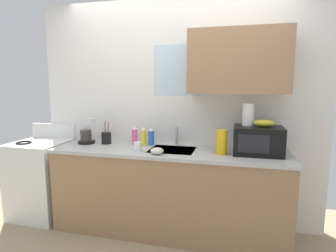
{
  "coord_description": "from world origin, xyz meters",
  "views": [
    {
      "loc": [
        0.68,
        -2.69,
        1.57
      ],
      "look_at": [
        0.0,
        0.0,
        1.15
      ],
      "focal_mm": 29.37,
      "sensor_mm": 36.0,
      "label": 1
    }
  ],
  "objects_px": {
    "microwave": "(258,140)",
    "utensil_crock": "(106,138)",
    "cereal_canister": "(222,142)",
    "banana_bunch": "(264,123)",
    "small_bowl": "(157,151)",
    "dish_soap_bottle_blue": "(151,137)",
    "dish_soap_bottle_yellow": "(144,137)",
    "paper_towel_roll": "(248,114)",
    "stove_range": "(42,178)",
    "dish_soap_bottle_pink": "(135,136)",
    "coffee_maker": "(88,134)",
    "mug_white": "(138,147)"
  },
  "relations": [
    {
      "from": "microwave",
      "to": "utensil_crock",
      "type": "xyz_separation_m",
      "value": [
        -1.64,
        0.07,
        -0.07
      ]
    },
    {
      "from": "cereal_canister",
      "to": "microwave",
      "type": "bearing_deg",
      "value": 16.17
    },
    {
      "from": "banana_bunch",
      "to": "cereal_canister",
      "type": "relative_size",
      "value": 0.84
    },
    {
      "from": "microwave",
      "to": "small_bowl",
      "type": "height_order",
      "value": "microwave"
    },
    {
      "from": "dish_soap_bottle_blue",
      "to": "dish_soap_bottle_yellow",
      "type": "relative_size",
      "value": 0.94
    },
    {
      "from": "microwave",
      "to": "paper_towel_roll",
      "type": "relative_size",
      "value": 2.09
    },
    {
      "from": "stove_range",
      "to": "paper_towel_roll",
      "type": "height_order",
      "value": "paper_towel_roll"
    },
    {
      "from": "stove_range",
      "to": "utensil_crock",
      "type": "distance_m",
      "value": 0.97
    },
    {
      "from": "dish_soap_bottle_blue",
      "to": "dish_soap_bottle_yellow",
      "type": "bearing_deg",
      "value": -157.75
    },
    {
      "from": "microwave",
      "to": "dish_soap_bottle_blue",
      "type": "xyz_separation_m",
      "value": [
        -1.13,
        0.13,
        -0.04
      ]
    },
    {
      "from": "dish_soap_bottle_pink",
      "to": "utensil_crock",
      "type": "height_order",
      "value": "utensil_crock"
    },
    {
      "from": "banana_bunch",
      "to": "utensil_crock",
      "type": "xyz_separation_m",
      "value": [
        -1.69,
        0.07,
        -0.24
      ]
    },
    {
      "from": "banana_bunch",
      "to": "paper_towel_roll",
      "type": "distance_m",
      "value": 0.18
    },
    {
      "from": "paper_towel_roll",
      "to": "coffee_maker",
      "type": "xyz_separation_m",
      "value": [
        -1.77,
        0.01,
        -0.28
      ]
    },
    {
      "from": "coffee_maker",
      "to": "cereal_canister",
      "type": "xyz_separation_m",
      "value": [
        1.53,
        -0.16,
        0.01
      ]
    },
    {
      "from": "dish_soap_bottle_pink",
      "to": "small_bowl",
      "type": "height_order",
      "value": "dish_soap_bottle_pink"
    },
    {
      "from": "dish_soap_bottle_pink",
      "to": "coffee_maker",
      "type": "bearing_deg",
      "value": -173.6
    },
    {
      "from": "cereal_canister",
      "to": "paper_towel_roll",
      "type": "bearing_deg",
      "value": 32.01
    },
    {
      "from": "microwave",
      "to": "coffee_maker",
      "type": "relative_size",
      "value": 1.64
    },
    {
      "from": "stove_range",
      "to": "small_bowl",
      "type": "distance_m",
      "value": 1.59
    },
    {
      "from": "dish_soap_bottle_yellow",
      "to": "utensil_crock",
      "type": "relative_size",
      "value": 0.77
    },
    {
      "from": "dish_soap_bottle_yellow",
      "to": "stove_range",
      "type": "bearing_deg",
      "value": -173.48
    },
    {
      "from": "microwave",
      "to": "coffee_maker",
      "type": "xyz_separation_m",
      "value": [
        -1.87,
        0.06,
        -0.03
      ]
    },
    {
      "from": "microwave",
      "to": "small_bowl",
      "type": "bearing_deg",
      "value": -165.28
    },
    {
      "from": "paper_towel_roll",
      "to": "dish_soap_bottle_yellow",
      "type": "height_order",
      "value": "paper_towel_roll"
    },
    {
      "from": "microwave",
      "to": "dish_soap_bottle_yellow",
      "type": "relative_size",
      "value": 2.22
    },
    {
      "from": "banana_bunch",
      "to": "paper_towel_roll",
      "type": "relative_size",
      "value": 0.91
    },
    {
      "from": "dish_soap_bottle_pink",
      "to": "mug_white",
      "type": "relative_size",
      "value": 2.17
    },
    {
      "from": "stove_range",
      "to": "microwave",
      "type": "height_order",
      "value": "microwave"
    },
    {
      "from": "small_bowl",
      "to": "coffee_maker",
      "type": "bearing_deg",
      "value": 161.61
    },
    {
      "from": "coffee_maker",
      "to": "dish_soap_bottle_yellow",
      "type": "distance_m",
      "value": 0.67
    },
    {
      "from": "dish_soap_bottle_pink",
      "to": "paper_towel_roll",
      "type": "bearing_deg",
      "value": -3.31
    },
    {
      "from": "utensil_crock",
      "to": "cereal_canister",
      "type": "bearing_deg",
      "value": -7.42
    },
    {
      "from": "microwave",
      "to": "dish_soap_bottle_blue",
      "type": "relative_size",
      "value": 2.35
    },
    {
      "from": "coffee_maker",
      "to": "mug_white",
      "type": "xyz_separation_m",
      "value": [
        0.71,
        -0.25,
        -0.06
      ]
    },
    {
      "from": "stove_range",
      "to": "small_bowl",
      "type": "bearing_deg",
      "value": -7.69
    },
    {
      "from": "dish_soap_bottle_blue",
      "to": "utensil_crock",
      "type": "distance_m",
      "value": 0.52
    },
    {
      "from": "utensil_crock",
      "to": "dish_soap_bottle_blue",
      "type": "bearing_deg",
      "value": 6.44
    },
    {
      "from": "microwave",
      "to": "mug_white",
      "type": "distance_m",
      "value": 1.18
    },
    {
      "from": "microwave",
      "to": "utensil_crock",
      "type": "bearing_deg",
      "value": 177.51
    },
    {
      "from": "mug_white",
      "to": "small_bowl",
      "type": "bearing_deg",
      "value": -15.26
    },
    {
      "from": "coffee_maker",
      "to": "small_bowl",
      "type": "distance_m",
      "value": 0.98
    },
    {
      "from": "banana_bunch",
      "to": "dish_soap_bottle_yellow",
      "type": "height_order",
      "value": "banana_bunch"
    },
    {
      "from": "paper_towel_roll",
      "to": "dish_soap_bottle_yellow",
      "type": "xyz_separation_m",
      "value": [
        -1.1,
        0.05,
        -0.28
      ]
    },
    {
      "from": "stove_range",
      "to": "cereal_canister",
      "type": "relative_size",
      "value": 4.53
    },
    {
      "from": "dish_soap_bottle_yellow",
      "to": "small_bowl",
      "type": "xyz_separation_m",
      "value": [
        0.26,
        -0.35,
        -0.06
      ]
    },
    {
      "from": "coffee_maker",
      "to": "paper_towel_roll",
      "type": "bearing_deg",
      "value": -0.27
    },
    {
      "from": "microwave",
      "to": "stove_range",
      "type": "bearing_deg",
      "value": -178.95
    },
    {
      "from": "microwave",
      "to": "cereal_canister",
      "type": "xyz_separation_m",
      "value": [
        -0.34,
        -0.1,
        -0.02
      ]
    },
    {
      "from": "dish_soap_bottle_blue",
      "to": "microwave",
      "type": "bearing_deg",
      "value": -6.58
    }
  ]
}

